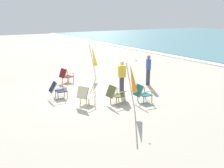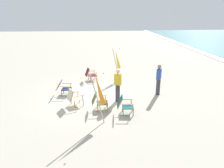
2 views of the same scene
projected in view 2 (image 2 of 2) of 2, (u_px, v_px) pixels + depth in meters
name	position (u px, v px, depth m)	size (l,w,h in m)	color
ground_plane	(89.00, 96.00, 11.49)	(80.00, 80.00, 0.00)	#B7AF9E
beach_chair_back_left	(74.00, 97.00, 10.18)	(0.81, 0.85, 0.82)	beige
beach_chair_far_center	(99.00, 101.00, 9.79)	(0.62, 0.74, 0.80)	#515B33
beach_chair_front_right	(63.00, 87.00, 11.55)	(0.64, 0.82, 0.78)	#19234C
beach_chair_back_right	(90.00, 74.00, 13.95)	(0.73, 0.82, 0.81)	maroon
beach_chair_mid_center	(124.00, 104.00, 9.39)	(0.63, 0.76, 0.80)	#196066
umbrella_furled_orange	(99.00, 91.00, 8.31)	(0.27, 0.62, 2.07)	#B7B2A8
umbrella_furled_yellow	(117.00, 60.00, 13.66)	(0.30, 0.56, 2.09)	#B7B2A8
person_near_chairs	(159.00, 79.00, 11.44)	(0.39, 0.34, 1.63)	#383842
person_by_waterline	(118.00, 85.00, 10.55)	(0.28, 0.38, 1.63)	#383842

